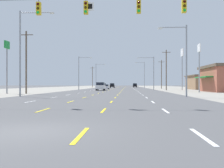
{
  "coord_description": "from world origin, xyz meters",
  "views": [
    {
      "loc": [
        3.12,
        -8.39,
        1.5
      ],
      "look_at": [
        -0.92,
        62.07,
        1.59
      ],
      "focal_mm": 43.42,
      "sensor_mm": 36.0,
      "label": 1
    }
  ],
  "objects_px": {
    "suv_far_right_farther": "(135,85)",
    "streetlight_left_row_0": "(23,47)",
    "pole_sign_left_row_1": "(7,56)",
    "streetlight_left_row_1": "(80,71)",
    "suv_far_left_mid": "(104,85)",
    "pole_sign_right_row_1": "(199,57)",
    "sedan_inner_left_near": "(106,87)",
    "streetlight_right_row_2": "(144,73)",
    "streetlight_right_row_0": "(183,55)",
    "suv_inner_left_midfar": "(112,85)",
    "sedan_far_left_far": "(106,86)",
    "suv_inner_left_nearest": "(101,86)",
    "streetlight_left_row_2": "(97,74)",
    "streetlight_right_row_1": "(152,70)",
    "pole_sign_right_row_2": "(182,58)"
  },
  "relations": [
    {
      "from": "streetlight_left_row_0",
      "to": "streetlight_left_row_2",
      "type": "height_order",
      "value": "streetlight_left_row_0"
    },
    {
      "from": "suv_inner_left_nearest",
      "to": "streetlight_right_row_0",
      "type": "distance_m",
      "value": 35.36
    },
    {
      "from": "sedan_inner_left_near",
      "to": "pole_sign_right_row_2",
      "type": "height_order",
      "value": "pole_sign_right_row_2"
    },
    {
      "from": "suv_inner_left_midfar",
      "to": "sedan_far_left_far",
      "type": "distance_m",
      "value": 7.95
    },
    {
      "from": "suv_far_left_mid",
      "to": "suv_far_right_farther",
      "type": "height_order",
      "value": "same"
    },
    {
      "from": "sedan_far_left_far",
      "to": "pole_sign_left_row_1",
      "type": "xyz_separation_m",
      "value": [
        -9.19,
        -85.5,
        5.31
      ]
    },
    {
      "from": "streetlight_right_row_2",
      "to": "streetlight_right_row_0",
      "type": "bearing_deg",
      "value": -90.01
    },
    {
      "from": "sedan_inner_left_near",
      "to": "suv_far_left_mid",
      "type": "distance_m",
      "value": 27.9
    },
    {
      "from": "streetlight_left_row_0",
      "to": "streetlight_right_row_0",
      "type": "height_order",
      "value": "streetlight_left_row_0"
    },
    {
      "from": "streetlight_right_row_0",
      "to": "streetlight_right_row_1",
      "type": "relative_size",
      "value": 0.96
    },
    {
      "from": "sedan_inner_left_near",
      "to": "pole_sign_right_row_2",
      "type": "bearing_deg",
      "value": -30.35
    },
    {
      "from": "sedan_far_left_far",
      "to": "streetlight_left_row_0",
      "type": "height_order",
      "value": "streetlight_left_row_0"
    },
    {
      "from": "streetlight_right_row_0",
      "to": "streetlight_right_row_1",
      "type": "bearing_deg",
      "value": 90.24
    },
    {
      "from": "suv_far_left_mid",
      "to": "pole_sign_right_row_1",
      "type": "bearing_deg",
      "value": -69.44
    },
    {
      "from": "streetlight_right_row_1",
      "to": "pole_sign_right_row_2",
      "type": "bearing_deg",
      "value": -3.06
    },
    {
      "from": "sedan_far_left_far",
      "to": "streetlight_left_row_2",
      "type": "relative_size",
      "value": 0.44
    },
    {
      "from": "pole_sign_left_row_1",
      "to": "streetlight_right_row_0",
      "type": "relative_size",
      "value": 0.99
    },
    {
      "from": "pole_sign_left_row_1",
      "to": "streetlight_left_row_1",
      "type": "bearing_deg",
      "value": 77.88
    },
    {
      "from": "streetlight_right_row_1",
      "to": "streetlight_right_row_2",
      "type": "distance_m",
      "value": 40.33
    },
    {
      "from": "suv_far_left_mid",
      "to": "suv_inner_left_midfar",
      "type": "bearing_deg",
      "value": 68.37
    },
    {
      "from": "sedan_inner_left_near",
      "to": "streetlight_left_row_0",
      "type": "xyz_separation_m",
      "value": [
        -6.06,
        -52.34,
        5.36
      ]
    },
    {
      "from": "suv_inner_left_nearest",
      "to": "streetlight_left_row_2",
      "type": "height_order",
      "value": "streetlight_left_row_2"
    },
    {
      "from": "sedan_far_left_far",
      "to": "pole_sign_right_row_1",
      "type": "relative_size",
      "value": 0.5
    },
    {
      "from": "pole_sign_left_row_1",
      "to": "streetlight_left_row_2",
      "type": "bearing_deg",
      "value": 84.71
    },
    {
      "from": "pole_sign_right_row_1",
      "to": "streetlight_left_row_1",
      "type": "height_order",
      "value": "streetlight_left_row_1"
    },
    {
      "from": "sedan_inner_left_near",
      "to": "suv_inner_left_nearest",
      "type": "bearing_deg",
      "value": -89.26
    },
    {
      "from": "pole_sign_right_row_2",
      "to": "streetlight_right_row_0",
      "type": "xyz_separation_m",
      "value": [
        -7.79,
        -39.89,
        -3.63
      ]
    },
    {
      "from": "suv_far_left_mid",
      "to": "pole_sign_right_row_2",
      "type": "xyz_separation_m",
      "value": [
        24.5,
        -40.15,
        7.56
      ]
    },
    {
      "from": "pole_sign_right_row_1",
      "to": "streetlight_left_row_0",
      "type": "xyz_separation_m",
      "value": [
        -26.08,
        -18.04,
        -0.45
      ]
    },
    {
      "from": "pole_sign_right_row_1",
      "to": "streetlight_left_row_0",
      "type": "relative_size",
      "value": 0.85
    },
    {
      "from": "streetlight_left_row_0",
      "to": "suv_far_left_mid",
      "type": "bearing_deg",
      "value": 87.98
    },
    {
      "from": "suv_far_right_farther",
      "to": "streetlight_left_row_0",
      "type": "distance_m",
      "value": 102.79
    },
    {
      "from": "suv_far_right_farther",
      "to": "streetlight_right_row_1",
      "type": "xyz_separation_m",
      "value": [
        2.87,
        -61.02,
        4.24
      ]
    },
    {
      "from": "pole_sign_left_row_1",
      "to": "streetlight_right_row_2",
      "type": "distance_m",
      "value": 75.45
    },
    {
      "from": "suv_inner_left_nearest",
      "to": "streetlight_left_row_1",
      "type": "distance_m",
      "value": 10.88
    },
    {
      "from": "pole_sign_left_row_1",
      "to": "suv_inner_left_midfar",
      "type": "bearing_deg",
      "value": 80.84
    },
    {
      "from": "suv_inner_left_midfar",
      "to": "streetlight_right_row_1",
      "type": "distance_m",
      "value": 49.87
    },
    {
      "from": "suv_far_left_mid",
      "to": "streetlight_right_row_1",
      "type": "bearing_deg",
      "value": -67.4
    },
    {
      "from": "sedan_inner_left_near",
      "to": "suv_inner_left_midfar",
      "type": "distance_m",
      "value": 35.85
    },
    {
      "from": "sedan_inner_left_near",
      "to": "streetlight_left_row_2",
      "type": "height_order",
      "value": "streetlight_left_row_2"
    },
    {
      "from": "sedan_inner_left_near",
      "to": "suv_inner_left_midfar",
      "type": "relative_size",
      "value": 0.92
    },
    {
      "from": "sedan_far_left_far",
      "to": "streetlight_left_row_2",
      "type": "xyz_separation_m",
      "value": [
        -2.64,
        -14.72,
        5.12
      ]
    },
    {
      "from": "pole_sign_left_row_1",
      "to": "suv_far_right_farther",
      "type": "bearing_deg",
      "value": 75.84
    },
    {
      "from": "pole_sign_right_row_1",
      "to": "streetlight_right_row_0",
      "type": "xyz_separation_m",
      "value": [
        -6.55,
        -18.04,
        -1.6
      ]
    },
    {
      "from": "suv_far_left_mid",
      "to": "streetlight_left_row_2",
      "type": "xyz_separation_m",
      "value": [
        -2.86,
        0.59,
        4.85
      ]
    },
    {
      "from": "pole_sign_right_row_1",
      "to": "streetlight_right_row_2",
      "type": "bearing_deg",
      "value": 95.96
    },
    {
      "from": "streetlight_left_row_1",
      "to": "streetlight_left_row_2",
      "type": "bearing_deg",
      "value": 89.99
    },
    {
      "from": "suv_far_left_mid",
      "to": "streetlight_right_row_0",
      "type": "bearing_deg",
      "value": -78.21
    },
    {
      "from": "suv_inner_left_midfar",
      "to": "streetlight_right_row_1",
      "type": "relative_size",
      "value": 0.55
    },
    {
      "from": "sedan_inner_left_near",
      "to": "suv_far_left_mid",
      "type": "height_order",
      "value": "suv_far_left_mid"
    }
  ]
}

